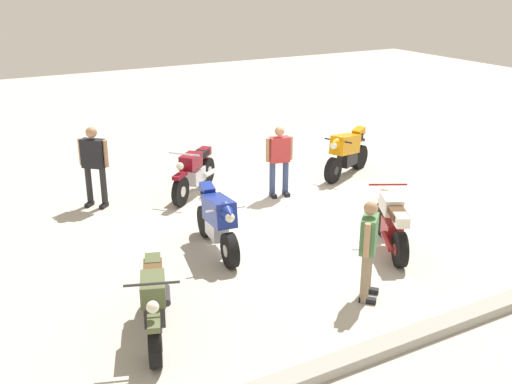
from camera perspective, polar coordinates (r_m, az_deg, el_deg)
The scene contains 10 objects.
ground_plane at distance 12.60m, azimuth 4.10°, elevation -2.00°, with size 40.00×40.00×0.00m, color #B7B2A8.
curb_edge at distance 9.48m, azimuth 19.70°, elevation -10.69°, with size 14.00×0.30×0.15m, color #9C978F.
motorcycle_blue_sportbike at distance 10.75m, azimuth -3.60°, elevation -2.60°, with size 0.70×1.96×1.14m.
motorcycle_orange_sportbike at distance 14.87m, azimuth 8.46°, elevation 3.76°, with size 1.84×1.06×1.14m.
motorcycle_maroon_cruiser at distance 13.53m, azimuth -5.76°, elevation 1.88°, with size 1.62×1.50×1.09m.
motorcycle_olive_vintage at distance 8.50m, azimuth -9.46°, elevation -10.21°, with size 0.96×1.89×1.07m.
motorcycle_cream_vintage at distance 11.10m, azimuth 12.55°, elevation -2.91°, with size 1.08×1.80×1.07m.
person_in_green_shirt at distance 9.25m, azimuth 10.47°, elevation -4.88°, with size 0.53×0.53×1.58m.
person_in_red_shirt at distance 13.29m, azimuth 2.19°, elevation 3.26°, with size 0.62×0.37×1.57m.
person_in_black_shirt at distance 13.08m, azimuth -14.90°, elevation 2.79°, with size 0.56×0.55×1.72m.
Camera 1 is at (6.45, 9.73, 4.76)m, focal length 42.83 mm.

